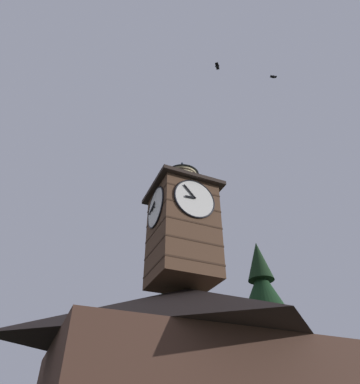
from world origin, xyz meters
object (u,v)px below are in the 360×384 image
Objects in this scene: clock_tower at (182,225)px; flying_bird_high at (273,77)px; flying_bird_low at (217,66)px; pine_tree_behind at (180,324)px; pine_tree_aside at (272,355)px; moon at (165,341)px; building_main at (189,365)px.

flying_bird_high is (-4.15, 5.94, 9.32)m from clock_tower.
pine_tree_behind is at bearing -100.46° from flying_bird_low.
moon is at bearing -97.50° from pine_tree_aside.
clock_tower is 17.43× the size of flying_bird_low.
pine_tree_aside is 30.33× the size of flying_bird_low.
clock_tower is 12.73m from pine_tree_aside.
building_main is 16.95m from flying_bird_low.
pine_tree_behind is 34.41× the size of flying_bird_high.
building_main is at bearing 70.65° from moon.
flying_bird_low is (0.14, 5.77, 8.24)m from clock_tower.
pine_tree_aside is 19.84m from flying_bird_high.
building_main is 5.75× the size of moon.
flying_bird_low is (1.89, 10.22, 12.74)m from pine_tree_behind.
flying_bird_high is (10.07, 45.46, 7.08)m from moon.
flying_bird_high is at bearing 124.97° from clock_tower.
pine_tree_aside is (-8.05, -1.49, -1.03)m from pine_tree_behind.
building_main is 27.19× the size of flying_bird_low.
flying_bird_low reaches higher than moon.
clock_tower is 0.57× the size of pine_tree_aside.
moon is at bearing -109.35° from building_main.
clock_tower is at bearing 70.20° from moon.
clock_tower is at bearing 41.04° from building_main.
flying_bird_high reaches higher than clock_tower.
moon is 47.10m from flying_bird_high.
building_main is 5.19m from pine_tree_behind.
flying_bird_high is (-2.40, 10.39, 13.82)m from pine_tree_behind.
pine_tree_aside is 31.50× the size of flying_bird_high.
flying_bird_low is at bearing 88.64° from clock_tower.
building_main is 7.55m from clock_tower.
moon is (-14.23, -39.52, 2.24)m from clock_tower.
flying_bird_high is (-3.66, 6.37, 16.84)m from building_main.
flying_bird_high is at bearing 177.76° from flying_bird_low.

